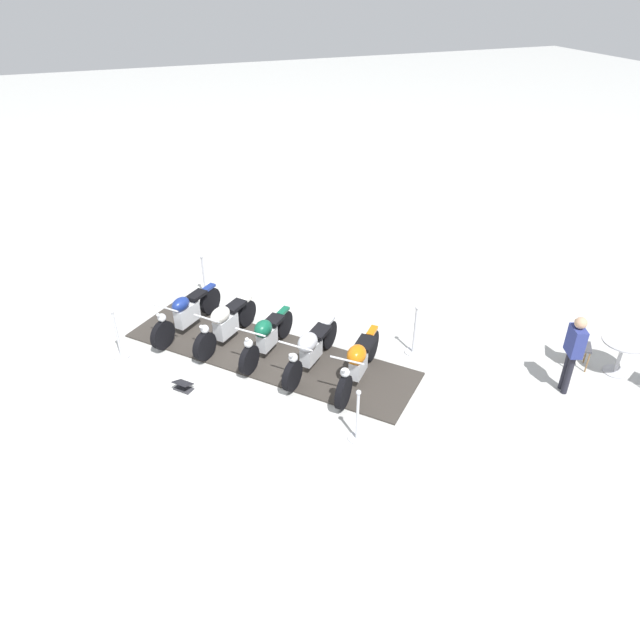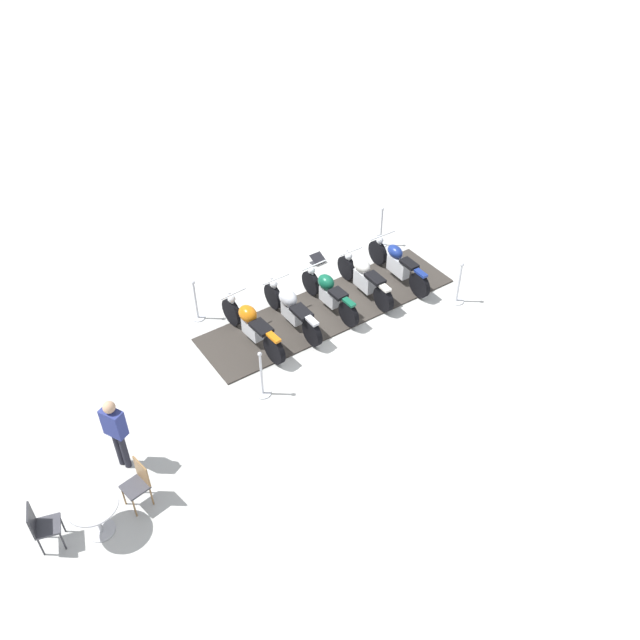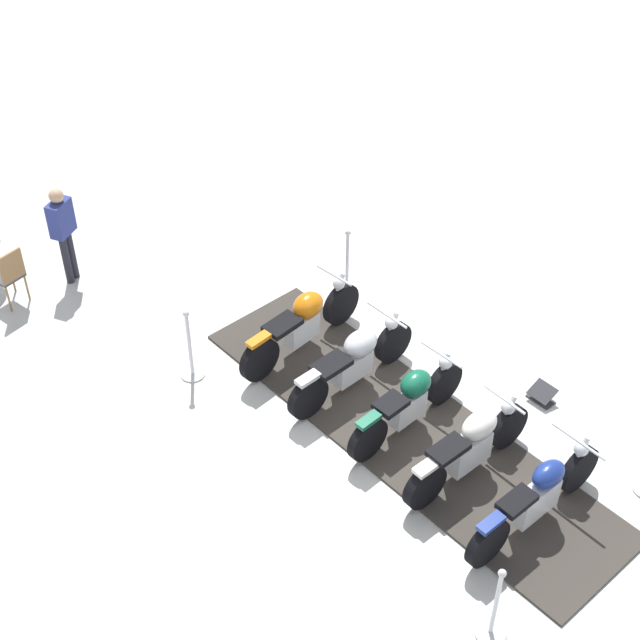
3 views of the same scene
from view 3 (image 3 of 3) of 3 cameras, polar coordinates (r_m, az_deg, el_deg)
ground_plane at (r=12.69m, az=5.08°, el=-6.42°), size 80.00×80.00×0.00m
display_platform at (r=12.68m, az=5.08°, el=-6.36°), size 5.79×5.54×0.04m
motorcycle_navy at (r=11.55m, az=12.78°, el=-10.10°), size 1.60×1.77×0.93m
motorcycle_cream at (r=11.91m, az=8.89°, el=-7.36°), size 1.49×1.66×0.91m
motorcycle_forest at (r=12.36m, az=5.33°, el=-4.78°), size 1.53×1.55×0.90m
motorcycle_chrome at (r=12.86m, az=2.04°, el=-2.36°), size 1.61×1.69×0.91m
motorcycle_copper at (r=13.42m, az=-1.00°, el=-0.09°), size 1.76×1.63×0.95m
stanchion_right_rear at (r=14.62m, az=1.61°, el=3.05°), size 0.31×0.31×1.07m
stanchion_left_front at (r=10.69m, az=10.24°, el=-16.79°), size 0.36×0.36×1.11m
stanchion_left_rear at (r=13.24m, az=-7.66°, el=-2.09°), size 0.34×0.34×1.14m
info_placard at (r=13.29m, az=12.98°, el=-4.40°), size 0.42×0.42×0.22m
cafe_chair_near_table at (r=14.91m, az=-17.91°, el=2.63°), size 0.56×0.56×0.97m
bystander_person at (r=14.92m, az=-14.99°, el=5.35°), size 0.45×0.35×1.64m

